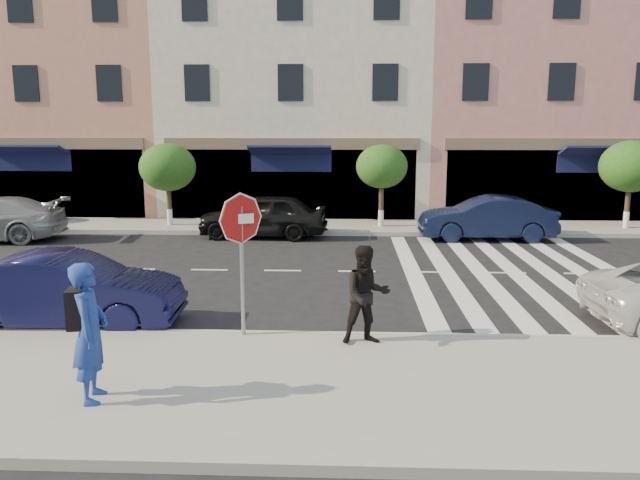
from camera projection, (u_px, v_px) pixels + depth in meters
The scene contains 15 objects.
ground at pixel (263, 315), 12.91m from camera, with size 120.00×120.00×0.00m, color black.
sidewalk_near at pixel (229, 386), 9.21m from camera, with size 60.00×4.50×0.15m, color gray.
sidewalk_far at pixel (301, 227), 23.70m from camera, with size 60.00×3.00×0.15m, color gray.
building_west_mid at pixel (73, 56), 28.81m from camera, with size 10.00×9.00×14.00m, color tan.
building_centre at pixel (299, 89), 28.63m from camera, with size 11.00×9.00×11.00m, color beige.
building_east_mid at pixel (566, 66), 27.94m from camera, with size 13.00×9.00×13.00m, color tan.
street_tree_wb at pixel (168, 168), 23.31m from camera, with size 2.10×2.10×3.06m.
street_tree_c at pixel (382, 167), 22.96m from camera, with size 1.90×1.90×3.04m.
street_tree_ea at pixel (631, 167), 22.57m from camera, with size 2.20×2.20×3.19m.
stop_sign at pixel (241, 233), 10.91m from camera, with size 0.84×0.39×2.57m.
photographer at pixel (90, 332), 8.42m from camera, with size 0.70×0.46×1.93m, color navy.
walker at pixel (366, 295), 10.67m from camera, with size 0.83×0.65×1.72m, color black.
car_near_mid at pixel (67, 290), 12.08m from camera, with size 1.53×4.37×1.44m, color black.
car_far_mid at pixel (263, 216), 21.76m from camera, with size 1.80×4.47×1.52m, color black.
car_far_right at pixel (487, 218), 21.28m from camera, with size 1.58×4.54×1.49m, color black.
Camera 1 is at (1.72, -12.35, 3.87)m, focal length 35.00 mm.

